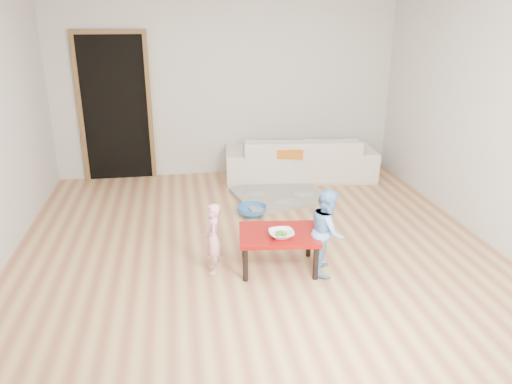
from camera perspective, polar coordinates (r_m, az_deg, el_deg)
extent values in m
cube|color=#A66547|center=(5.44, -0.34, -5.71)|extent=(5.00, 5.00, 0.01)
cube|color=beige|center=(7.45, -3.39, 11.91)|extent=(5.00, 0.02, 2.60)
cube|color=beige|center=(5.92, 24.55, 7.93)|extent=(0.02, 5.00, 2.60)
imported|color=silver|center=(7.40, 5.04, 4.01)|extent=(2.25, 1.06, 0.63)
cube|color=orange|center=(7.10, 3.45, 4.74)|extent=(0.57, 0.53, 0.13)
imported|color=white|center=(4.67, 2.92, -4.83)|extent=(0.24, 0.24, 0.06)
imported|color=pink|center=(4.73, -5.00, -5.34)|extent=(0.17, 0.25, 0.69)
imported|color=#6599E9|center=(4.75, 8.17, -4.45)|extent=(0.41, 0.47, 0.83)
imported|color=#306FB6|center=(6.09, -0.48, -2.15)|extent=(0.36, 0.36, 0.11)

